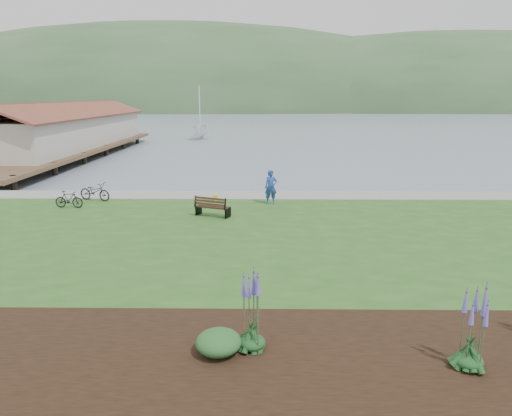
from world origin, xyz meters
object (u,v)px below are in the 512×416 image
(bicycle_a, at_px, (95,192))
(sailboat, at_px, (201,139))
(park_bench, at_px, (212,206))
(person, at_px, (271,184))

(bicycle_a, distance_m, sailboat, 40.70)
(park_bench, height_order, person, person)
(park_bench, xyz_separation_m, bicycle_a, (-6.79, 3.35, -0.00))
(person, relative_size, bicycle_a, 1.11)
(person, xyz_separation_m, sailboat, (-9.22, 41.38, -1.46))
(bicycle_a, bearing_deg, park_bench, -97.29)
(park_bench, distance_m, person, 3.94)
(person, distance_m, sailboat, 42.42)
(park_bench, bearing_deg, person, 65.18)
(park_bench, bearing_deg, sailboat, 120.34)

